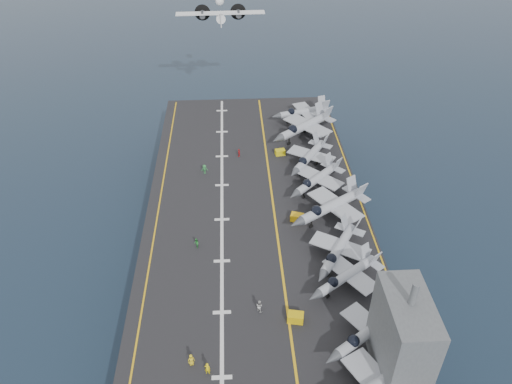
{
  "coord_description": "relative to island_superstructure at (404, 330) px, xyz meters",
  "views": [
    {
      "loc": [
        -3.82,
        -65.32,
        64.1
      ],
      "look_at": [
        0.0,
        4.0,
        13.0
      ],
      "focal_mm": 35.0,
      "sensor_mm": 36.0,
      "label": 1
    }
  ],
  "objects": [
    {
      "name": "ground",
      "position": [
        -15.0,
        30.0,
        -17.9
      ],
      "size": [
        500.0,
        500.0,
        0.0
      ],
      "primitive_type": "plane",
      "color": "#142135",
      "rests_on": "ground"
    },
    {
      "name": "hull",
      "position": [
        -15.0,
        30.0,
        -12.9
      ],
      "size": [
        36.0,
        90.0,
        10.0
      ],
      "primitive_type": "cube",
      "color": "#56595E",
      "rests_on": "ground"
    },
    {
      "name": "flight_deck",
      "position": [
        -15.0,
        30.0,
        -7.7
      ],
      "size": [
        38.0,
        92.0,
        0.4
      ],
      "primitive_type": "cube",
      "color": "black",
      "rests_on": "hull"
    },
    {
      "name": "foul_line",
      "position": [
        -12.0,
        30.0,
        -7.48
      ],
      "size": [
        0.35,
        90.0,
        0.02
      ],
      "primitive_type": "cube",
      "color": "gold",
      "rests_on": "flight_deck"
    },
    {
      "name": "landing_centerline",
      "position": [
        -21.0,
        30.0,
        -7.48
      ],
      "size": [
        0.5,
        90.0,
        0.02
      ],
      "primitive_type": "cube",
      "color": "silver",
      "rests_on": "flight_deck"
    },
    {
      "name": "deck_edge_port",
      "position": [
        -32.0,
        30.0,
        -7.48
      ],
      "size": [
        0.25,
        90.0,
        0.02
      ],
      "primitive_type": "cube",
      "color": "gold",
      "rests_on": "flight_deck"
    },
    {
      "name": "deck_edge_stbd",
      "position": [
        3.5,
        30.0,
        -7.48
      ],
      "size": [
        0.25,
        90.0,
        0.02
      ],
      "primitive_type": "cube",
      "color": "gold",
      "rests_on": "flight_deck"
    },
    {
      "name": "island_superstructure",
      "position": [
        0.0,
        0.0,
        0.0
      ],
      "size": [
        5.0,
        10.0,
        15.0
      ],
      "primitive_type": null,
      "color": "#56595E",
      "rests_on": "flight_deck"
    },
    {
      "name": "fighter_jet_1",
      "position": [
        -2.3,
        4.06,
        -5.17
      ],
      "size": [
        16.11,
        14.94,
        4.65
      ],
      "primitive_type": null,
      "color": "gray",
      "rests_on": "flight_deck"
    },
    {
      "name": "fighter_jet_2",
      "position": [
        -3.12,
        13.93,
        -5.25
      ],
      "size": [
        15.56,
        14.5,
        4.5
      ],
      "primitive_type": null,
      "color": "#99A2AA",
      "rests_on": "flight_deck"
    },
    {
      "name": "fighter_jet_3",
      "position": [
        -3.33,
        19.38,
        -5.15
      ],
      "size": [
        14.82,
        16.29,
        4.71
      ],
      "primitive_type": null,
      "color": "#949CA3",
      "rests_on": "flight_deck"
    },
    {
      "name": "fighter_jet_4",
      "position": [
        -2.62,
        29.44,
        -4.81
      ],
      "size": [
        18.64,
        17.12,
        5.39
      ],
      "primitive_type": null,
      "color": "#90969F",
      "rests_on": "flight_deck"
    },
    {
      "name": "fighter_jet_5",
      "position": [
        -3.75,
        37.93,
        -5.15
      ],
      "size": [
        15.96,
        15.95,
        4.7
      ],
      "primitive_type": null,
      "color": "#969FA7",
      "rests_on": "flight_deck"
    },
    {
      "name": "fighter_jet_6",
      "position": [
        -4.01,
        45.57,
        -5.12
      ],
      "size": [
        15.17,
        16.49,
        4.76
      ],
      "primitive_type": null,
      "color": "gray",
      "rests_on": "flight_deck"
    },
    {
      "name": "fighter_jet_7",
      "position": [
        -3.51,
        56.69,
        -4.66
      ],
      "size": [
        19.54,
        18.81,
        5.68
      ],
      "primitive_type": null,
      "color": "gray",
      "rests_on": "flight_deck"
    },
    {
      "name": "fighter_jet_8",
      "position": [
        -2.7,
        64.27,
        -5.16
      ],
      "size": [
        15.47,
        12.46,
        4.68
      ],
      "primitive_type": null,
      "color": "#949BA5",
      "rests_on": "flight_deck"
    },
    {
      "name": "tow_cart_a",
      "position": [
        -11.13,
        8.07,
        -6.86
      ],
      "size": [
        2.37,
        1.79,
        1.29
      ],
      "primitive_type": null,
      "color": "#CBA508",
      "rests_on": "flight_deck"
    },
    {
      "name": "tow_cart_b",
      "position": [
        -8.35,
        29.1,
        -6.87
      ],
      "size": [
        2.43,
        1.96,
        1.26
      ],
      "primitive_type": null,
      "color": "#E0A50D",
      "rests_on": "flight_deck"
    },
    {
      "name": "tow_cart_c",
      "position": [
        -9.25,
        50.02,
        -6.92
      ],
      "size": [
        2.13,
        1.58,
        1.16
      ],
      "primitive_type": null,
      "color": "gold",
      "rests_on": "flight_deck"
    },
    {
      "name": "crew_0",
      "position": [
        -24.73,
        2.07,
        -6.61
      ],
      "size": [
        1.23,
        1.01,
        1.77
      ],
      "primitive_type": "imported",
      "color": "gold",
      "rests_on": "flight_deck"
    },
    {
      "name": "crew_1",
      "position": [
        -22.71,
        0.68,
        -6.52
      ],
      "size": [
        1.28,
        0.95,
        1.95
      ],
      "primitive_type": "imported",
      "color": "yellow",
      "rests_on": "flight_deck"
    },
    {
      "name": "crew_2",
      "position": [
        -24.98,
        23.33,
        -6.63
      ],
      "size": [
        0.76,
        1.08,
        1.73
      ],
      "primitive_type": "imported",
      "color": "#268C33",
      "rests_on": "flight_deck"
    },
    {
      "name": "crew_3",
      "position": [
        -24.26,
        44.11,
        -6.55
      ],
      "size": [
        1.21,
        0.87,
        1.89
      ],
      "primitive_type": "imported",
      "color": "#287F39",
      "rests_on": "flight_deck"
    },
    {
      "name": "crew_4",
      "position": [
        -17.54,
        49.84,
        -6.66
      ],
      "size": [
        0.89,
        1.14,
        1.68
      ],
      "primitive_type": "imported",
      "color": "red",
      "rests_on": "flight_deck"
    },
    {
      "name": "crew_7",
      "position": [
        -15.88,
        10.02,
        -6.52
      ],
      "size": [
        1.41,
        1.35,
        1.97
      ],
      "primitive_type": "imported",
      "color": "silver",
      "rests_on": "flight_deck"
    },
    {
      "name": "transport_plane",
      "position": [
        -20.55,
        80.37,
        10.66
      ],
      "size": [
        20.51,
        14.25,
        4.77
      ],
      "primitive_type": null,
      "color": "silver"
    }
  ]
}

